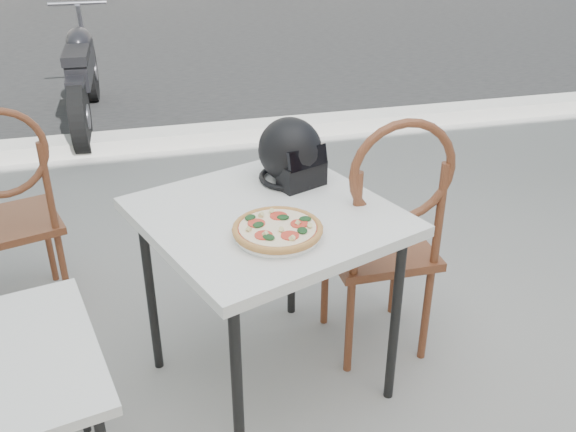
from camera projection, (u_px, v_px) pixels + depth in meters
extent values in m
plane|color=#97948F|center=(341.00, 383.00, 2.78)|extent=(80.00, 80.00, 0.00)
cube|color=black|center=(181.00, 36.00, 8.78)|extent=(30.00, 8.00, 0.00)
cube|color=#A5A29A|center=(228.00, 133.00, 5.32)|extent=(30.00, 0.25, 0.12)
cube|color=silver|center=(267.00, 217.00, 2.42)|extent=(1.13, 1.13, 0.04)
cylinder|color=black|center=(237.00, 394.00, 2.18)|extent=(0.05, 0.05, 0.79)
cylinder|color=black|center=(395.00, 321.00, 2.54)|extent=(0.05, 0.05, 0.79)
cylinder|color=black|center=(151.00, 293.00, 2.70)|extent=(0.05, 0.05, 0.79)
cylinder|color=black|center=(291.00, 244.00, 3.06)|extent=(0.05, 0.05, 0.79)
cylinder|color=white|center=(278.00, 235.00, 2.24)|extent=(0.39, 0.39, 0.01)
torus|color=white|center=(278.00, 234.00, 2.24)|extent=(0.41, 0.41, 0.02)
cylinder|color=#BF8646|center=(278.00, 230.00, 2.23)|extent=(0.36, 0.36, 0.01)
torus|color=#BF8646|center=(278.00, 228.00, 2.23)|extent=(0.37, 0.37, 0.02)
cylinder|color=red|center=(278.00, 228.00, 2.23)|extent=(0.32, 0.32, 0.00)
cylinder|color=#FFEAC3|center=(278.00, 227.00, 2.23)|extent=(0.32, 0.32, 0.00)
cylinder|color=red|center=(299.00, 224.00, 2.24)|extent=(0.07, 0.07, 0.00)
cylinder|color=red|center=(278.00, 216.00, 2.29)|extent=(0.07, 0.07, 0.00)
cylinder|color=red|center=(256.00, 223.00, 2.24)|extent=(0.07, 0.07, 0.00)
cylinder|color=red|center=(264.00, 235.00, 2.17)|extent=(0.07, 0.07, 0.00)
cylinder|color=red|center=(290.00, 236.00, 2.17)|extent=(0.07, 0.07, 0.00)
ellipsoid|color=#153A18|center=(283.00, 217.00, 2.28)|extent=(0.05, 0.04, 0.01)
ellipsoid|color=#153A18|center=(258.00, 225.00, 2.23)|extent=(0.06, 0.05, 0.01)
ellipsoid|color=#153A18|center=(302.00, 230.00, 2.19)|extent=(0.04, 0.05, 0.01)
ellipsoid|color=#153A18|center=(269.00, 237.00, 2.15)|extent=(0.06, 0.06, 0.01)
ellipsoid|color=#153A18|center=(305.00, 219.00, 2.27)|extent=(0.05, 0.04, 0.01)
ellipsoid|color=#153A18|center=(250.00, 217.00, 2.28)|extent=(0.06, 0.06, 0.01)
cylinder|color=#DBCD86|center=(281.00, 229.00, 2.19)|extent=(0.02, 0.03, 0.02)
cylinder|color=#DBCD86|center=(261.00, 215.00, 2.29)|extent=(0.03, 0.03, 0.02)
cylinder|color=#DBCD86|center=(298.00, 223.00, 2.24)|extent=(0.03, 0.03, 0.02)
cylinder|color=#DBCD86|center=(272.00, 211.00, 2.31)|extent=(0.02, 0.03, 0.02)
cylinder|color=#DBCD86|center=(292.00, 238.00, 2.14)|extent=(0.03, 0.03, 0.02)
cylinder|color=#DBCD86|center=(249.00, 229.00, 2.20)|extent=(0.03, 0.03, 0.02)
cylinder|color=#DBCD86|center=(310.00, 225.00, 2.22)|extent=(0.02, 0.02, 0.02)
cylinder|color=#DBCD86|center=(265.00, 234.00, 2.17)|extent=(0.03, 0.03, 0.02)
ellipsoid|color=black|center=(290.00, 150.00, 2.60)|extent=(0.34, 0.35, 0.27)
cube|color=black|center=(302.00, 175.00, 2.58)|extent=(0.21, 0.16, 0.10)
torus|color=black|center=(290.00, 177.00, 2.66)|extent=(0.34, 0.34, 0.02)
cube|color=black|center=(307.00, 158.00, 2.52)|extent=(0.18, 0.10, 0.08)
cube|color=brown|center=(377.00, 248.00, 2.82)|extent=(0.45, 0.45, 0.04)
cylinder|color=brown|center=(395.00, 270.00, 3.13)|extent=(0.04, 0.04, 0.49)
cylinder|color=brown|center=(325.00, 280.00, 3.05)|extent=(0.04, 0.04, 0.49)
cylinder|color=brown|center=(426.00, 313.00, 2.83)|extent=(0.04, 0.04, 0.49)
cylinder|color=brown|center=(349.00, 325.00, 2.75)|extent=(0.04, 0.04, 0.49)
cylinder|color=brown|center=(440.00, 216.00, 2.59)|extent=(0.04, 0.04, 0.47)
cylinder|color=brown|center=(356.00, 227.00, 2.51)|extent=(0.04, 0.04, 0.47)
torus|color=brown|center=(403.00, 173.00, 2.45)|extent=(0.44, 0.04, 0.44)
cylinder|color=black|center=(75.00, 369.00, 2.40)|extent=(0.04, 0.04, 0.63)
cube|color=brown|center=(12.00, 223.00, 3.08)|extent=(0.52, 0.52, 0.04)
cylinder|color=brown|center=(49.00, 242.00, 3.39)|extent=(0.04, 0.04, 0.46)
cylinder|color=brown|center=(64.00, 272.00, 3.14)|extent=(0.04, 0.04, 0.46)
cylinder|color=brown|center=(48.00, 188.00, 2.91)|extent=(0.04, 0.04, 0.44)
cylinder|color=black|center=(89.00, 71.00, 6.15)|extent=(0.13, 0.58, 0.58)
cylinder|color=gray|center=(89.00, 71.00, 6.15)|extent=(0.14, 0.20, 0.19)
cylinder|color=black|center=(80.00, 117.00, 4.98)|extent=(0.13, 0.58, 0.58)
cylinder|color=gray|center=(80.00, 117.00, 4.98)|extent=(0.14, 0.20, 0.19)
cube|color=black|center=(81.00, 64.00, 5.45)|extent=(0.20, 1.02, 0.21)
ellipsoid|color=black|center=(79.00, 40.00, 5.50)|extent=(0.23, 0.41, 0.22)
cube|color=black|center=(76.00, 55.00, 5.13)|extent=(0.21, 0.49, 0.08)
cylinder|color=gray|center=(84.00, 40.00, 5.94)|extent=(0.05, 0.31, 0.69)
cylinder|color=gray|center=(77.00, 3.00, 5.67)|extent=(0.50, 0.05, 0.03)
cube|color=black|center=(75.00, 82.00, 4.87)|extent=(0.14, 0.22, 0.05)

